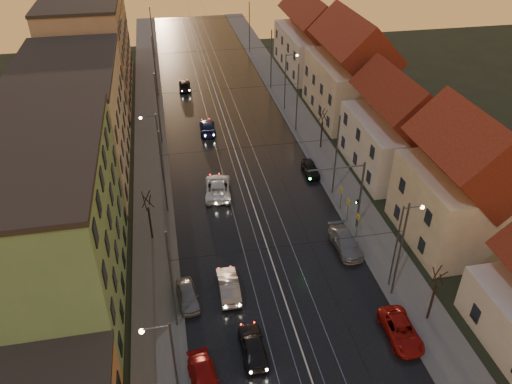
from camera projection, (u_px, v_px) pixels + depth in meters
road at (229, 133)px, 64.35m from camera, size 16.00×120.00×0.04m
sidewalk_left at (151, 140)px, 62.71m from camera, size 4.00×120.00×0.15m
sidewalk_right at (304, 126)px, 65.93m from camera, size 4.00×120.00×0.15m
tram_rail_0 at (212, 135)px, 63.98m from camera, size 0.06×120.00×0.03m
tram_rail_1 at (223, 134)px, 64.21m from camera, size 0.06×120.00×0.03m
tram_rail_2 at (235, 133)px, 64.46m from camera, size 0.06×120.00×0.03m
tram_rail_3 at (246, 132)px, 64.69m from camera, size 0.06×120.00×0.03m
apartment_left_1 at (44, 232)px, 36.68m from camera, size 10.00×18.00×13.00m
apartment_left_2 at (74, 122)px, 53.33m from camera, size 10.00×20.00×12.00m
apartment_left_3 at (90, 46)px, 72.44m from camera, size 10.00×24.00×14.00m
house_right_1 at (462, 188)px, 43.62m from camera, size 8.67×10.20×10.80m
house_right_2 at (397, 131)px, 54.71m from camera, size 9.18×12.24×9.20m
house_right_3 at (351, 73)px, 66.35m from camera, size 9.18×14.28×11.50m
house_right_4 at (312, 40)px, 81.51m from camera, size 9.18×16.32×10.00m
catenary_pole_l_1 at (172, 282)px, 35.11m from camera, size 0.16×0.16×9.00m
catenary_pole_r_1 at (400, 252)px, 37.88m from camera, size 0.16×0.16×9.00m
catenary_pole_l_2 at (163, 174)px, 47.40m from camera, size 0.16×0.16×9.00m
catenary_pole_r_2 at (336, 157)px, 50.16m from camera, size 0.16×0.16×9.00m
catenary_pole_l_3 at (158, 110)px, 59.68m from camera, size 0.16×0.16×9.00m
catenary_pole_r_3 at (297, 99)px, 62.45m from camera, size 0.16×0.16×9.00m
catenary_pole_l_4 at (155, 68)px, 71.97m from camera, size 0.16×0.16×9.00m
catenary_pole_r_4 at (271, 60)px, 74.73m from camera, size 0.16×0.16×9.00m
catenary_pole_l_5 at (152, 33)px, 86.71m from camera, size 0.16×0.16×9.00m
catenary_pole_r_5 at (249, 28)px, 89.47m from camera, size 0.16×0.16×9.00m
street_lamp_0 at (169, 361)px, 29.09m from camera, size 1.75×0.32×8.00m
street_lamp_1 at (401, 239)px, 38.56m from camera, size 1.75×0.32×8.00m
street_lamp_2 at (156, 142)px, 52.02m from camera, size 1.75×0.32×8.00m
street_lamp_3 at (288, 76)px, 68.05m from camera, size 1.75×0.32×8.00m
traffic_light_mast at (351, 188)px, 45.09m from camera, size 5.30×0.32×7.20m
bare_tree_0 at (150, 217)px, 44.97m from camera, size 1.09×1.09×5.11m
bare_tree_1 at (433, 296)px, 36.79m from camera, size 1.09×1.09×5.11m
bare_tree_2 at (322, 130)px, 59.75m from camera, size 1.09×1.09×5.11m
driving_car_0 at (253, 346)px, 35.13m from camera, size 1.73×4.28×1.45m
driving_car_1 at (228, 286)px, 40.12m from camera, size 1.64×4.55×1.49m
driving_car_2 at (218, 187)px, 52.23m from camera, size 3.24×5.88×1.56m
driving_car_3 at (207, 127)px, 64.36m from camera, size 2.19×4.89×1.39m
driving_car_4 at (185, 85)px, 76.40m from camera, size 1.96×4.45×1.49m
parked_left_2 at (205, 380)px, 32.89m from camera, size 2.31×4.56×1.27m
parked_left_3 at (188, 296)px, 39.32m from camera, size 1.88×3.96×1.31m
parked_right_0 at (401, 330)px, 36.40m from camera, size 2.24×4.68×1.29m
parked_right_1 at (346, 242)px, 44.77m from camera, size 2.18×4.96×1.42m
parked_right_2 at (311, 169)px, 55.66m from camera, size 1.65×3.85×1.30m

